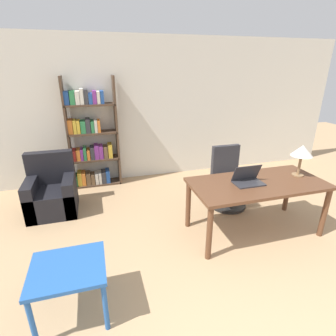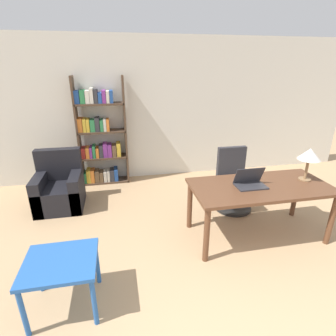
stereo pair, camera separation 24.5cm
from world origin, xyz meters
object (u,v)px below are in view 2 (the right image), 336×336
bookshelf (100,138)px  office_chair (233,183)px  desk (260,192)px  armchair (60,189)px  side_table_blue (61,268)px  laptop (250,182)px  table_lamp (309,155)px

bookshelf → office_chair: bearing=-33.9°
desk → armchair: bearing=153.6°
side_table_blue → armchair: size_ratio=0.70×
laptop → bookshelf: size_ratio=0.19×
armchair → bookshelf: bookshelf is taller
desk → armchair: size_ratio=1.94×
side_table_blue → desk: bearing=16.8°
desk → office_chair: 0.83m
side_table_blue → armchair: 2.10m
office_chair → bookshelf: 2.56m
armchair → bookshelf: bearing=52.4°
table_lamp → bookshelf: 3.49m
office_chair → bookshelf: (-2.09, 1.40, 0.48)m
side_table_blue → bookshelf: size_ratio=0.32×
side_table_blue → laptop: bearing=18.1°
table_lamp → laptop: bearing=-177.4°
desk → bookshelf: bookshelf is taller
bookshelf → desk: bearing=-46.6°
office_chair → armchair: size_ratio=1.07×
desk → side_table_blue: 2.45m
desk → armchair: armchair is taller
desk → table_lamp: bearing=4.4°
desk → side_table_blue: size_ratio=2.77×
office_chair → side_table_blue: office_chair is taller
table_lamp → armchair: table_lamp is taller
table_lamp → office_chair: bearing=131.4°
desk → side_table_blue: bearing=-163.2°
laptop → armchair: laptop is taller
table_lamp → side_table_blue: size_ratio=0.68×
desk → side_table_blue: desk is taller
laptop → office_chair: size_ratio=0.39×
laptop → armchair: 2.95m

